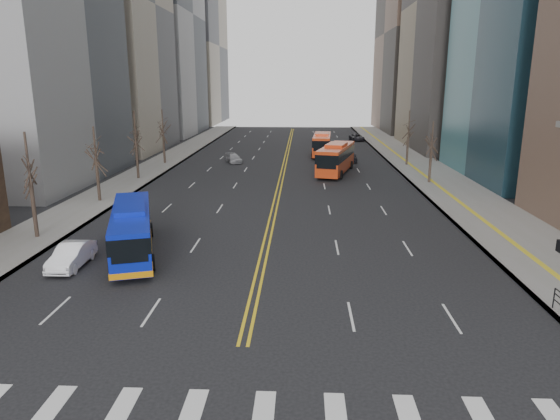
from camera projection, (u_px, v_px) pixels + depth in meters
The scene contains 11 objects.
sidewalk_right at pixel (431, 175), 58.36m from camera, with size 7.00×130.00×0.15m, color gray.
sidewalk_left at pixel (145, 172), 59.84m from camera, with size 5.00×130.00×0.15m, color gray.
centerline at pixel (285, 161), 68.82m from camera, with size 0.55×100.00×0.01m.
street_trees at pixel (204, 143), 48.14m from camera, with size 35.20×47.20×7.60m.
blue_bus at pixel (132, 228), 31.22m from camera, with size 5.39×10.88×3.15m.
red_bus_near at pixel (336, 157), 59.26m from camera, with size 5.33×11.55×3.57m.
red_bus_far at pixel (322, 143), 73.82m from camera, with size 3.21×10.75×3.38m.
car_white at pixel (72, 255), 29.18m from camera, with size 1.47×4.21×1.39m, color white.
car_dark_mid at pixel (349, 156), 68.35m from camera, with size 1.81×4.49×1.53m, color black.
car_silver at pixel (234, 158), 67.48m from camera, with size 1.64×4.04×1.17m, color gray.
car_dark_far at pixel (357, 137), 92.96m from camera, with size 2.03×4.41×1.23m, color black.
Camera 1 is at (2.36, -13.31, 10.49)m, focal length 32.00 mm.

